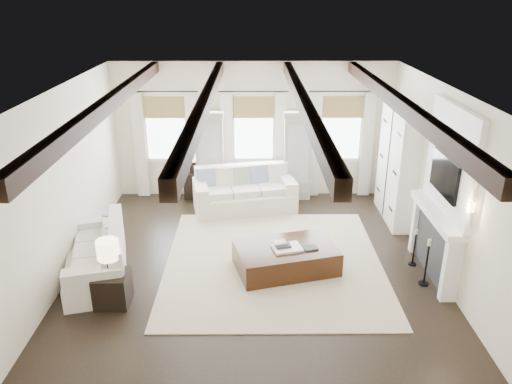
{
  "coord_description": "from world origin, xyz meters",
  "views": [
    {
      "loc": [
        -0.02,
        -7.65,
        4.67
      ],
      "look_at": [
        0.04,
        1.03,
        1.15
      ],
      "focal_mm": 35.0,
      "sensor_mm": 36.0,
      "label": 1
    }
  ],
  "objects_px": {
    "side_table_front": "(113,289)",
    "side_table_back": "(194,185)",
    "ottoman": "(286,258)",
    "sofa_left": "(100,257)",
    "sofa_back": "(244,193)"
  },
  "relations": [
    {
      "from": "sofa_back",
      "to": "sofa_left",
      "type": "distance_m",
      "value": 3.8
    },
    {
      "from": "side_table_back",
      "to": "sofa_back",
      "type": "bearing_deg",
      "value": -29.23
    },
    {
      "from": "ottoman",
      "to": "side_table_front",
      "type": "bearing_deg",
      "value": -175.04
    },
    {
      "from": "sofa_back",
      "to": "ottoman",
      "type": "xyz_separation_m",
      "value": [
        0.79,
        -2.71,
        -0.16
      ]
    },
    {
      "from": "side_table_front",
      "to": "side_table_back",
      "type": "height_order",
      "value": "side_table_back"
    },
    {
      "from": "ottoman",
      "to": "side_table_front",
      "type": "relative_size",
      "value": 3.27
    },
    {
      "from": "ottoman",
      "to": "side_table_front",
      "type": "height_order",
      "value": "side_table_front"
    },
    {
      "from": "side_table_back",
      "to": "ottoman",
      "type": "bearing_deg",
      "value": -59.37
    },
    {
      "from": "sofa_back",
      "to": "side_table_front",
      "type": "relative_size",
      "value": 4.56
    },
    {
      "from": "side_table_back",
      "to": "sofa_left",
      "type": "bearing_deg",
      "value": -109.02
    },
    {
      "from": "sofa_left",
      "to": "side_table_back",
      "type": "xyz_separation_m",
      "value": [
        1.23,
        3.58,
        -0.05
      ]
    },
    {
      "from": "ottoman",
      "to": "side_table_back",
      "type": "height_order",
      "value": "side_table_back"
    },
    {
      "from": "sofa_back",
      "to": "ottoman",
      "type": "relative_size",
      "value": 1.39
    },
    {
      "from": "side_table_front",
      "to": "side_table_back",
      "type": "bearing_deg",
      "value": 79.63
    },
    {
      "from": "ottoman",
      "to": "side_table_back",
      "type": "distance_m",
      "value": 3.95
    }
  ]
}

